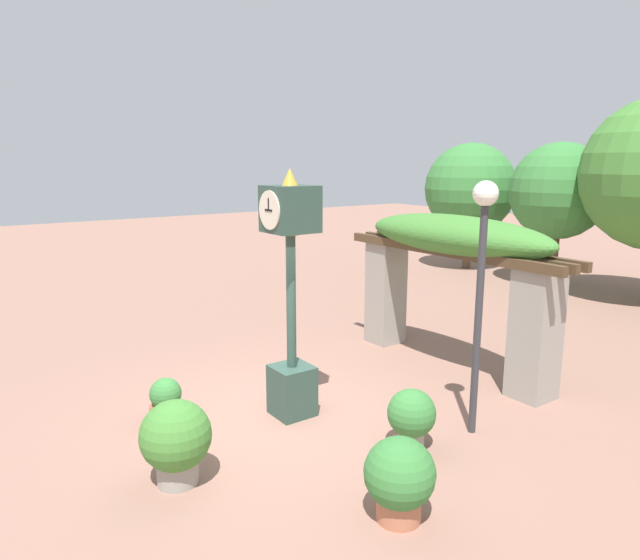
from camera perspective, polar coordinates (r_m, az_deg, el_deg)
The scene contains 8 objects.
ground_plane at distance 8.59m, azimuth -4.53°, elevation -13.43°, with size 60.00×60.00×0.00m, color #8E6656.
pedestal_clock at distance 8.04m, azimuth -2.91°, elevation -1.28°, with size 0.64×0.69×3.56m.
pergola at distance 10.26m, azimuth 13.15°, elevation 2.09°, with size 4.66×1.21×2.74m.
potted_plant_near_left at distance 6.24m, azimuth 7.96°, elevation -18.94°, with size 0.75×0.75×0.90m.
potted_plant_near_right at distance 6.96m, azimuth -14.22°, elevation -15.18°, with size 0.82×0.82×1.00m.
potted_plant_far_left at distance 8.48m, azimuth -15.14°, elevation -11.74°, with size 0.47×0.47×0.69m.
potted_plant_far_right at distance 7.64m, azimuth 9.13°, elevation -13.27°, with size 0.63×0.63×0.79m.
lamp_post at distance 7.65m, azimuth 15.89°, elevation 2.30°, with size 0.33×0.33×3.42m.
Camera 1 is at (6.70, -3.92, 3.67)m, focal length 32.00 mm.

